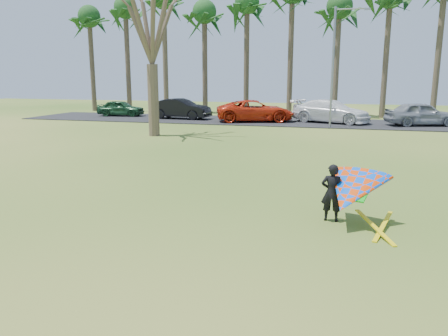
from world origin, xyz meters
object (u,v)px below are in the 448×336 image
(car_2, at_px, (255,111))
(car_4, at_px, (421,114))
(kite_flyer, at_px, (350,191))
(car_3, at_px, (331,111))
(car_0, at_px, (121,108))
(bare_tree_left, at_px, (151,15))
(streetlight, at_px, (335,62))
(car_1, at_px, (181,109))

(car_2, distance_m, car_4, 11.95)
(kite_flyer, bearing_deg, car_3, 93.26)
(car_0, bearing_deg, car_4, -98.94)
(bare_tree_left, xyz_separation_m, kite_flyer, (11.27, -13.59, -6.08))
(streetlight, height_order, car_0, streetlight)
(car_2, bearing_deg, car_1, 66.43)
(streetlight, bearing_deg, car_1, 166.92)
(car_3, bearing_deg, car_2, 117.22)
(car_2, bearing_deg, streetlight, -130.10)
(streetlight, bearing_deg, kite_flyer, -86.93)
(car_0, height_order, kite_flyer, kite_flyer)
(kite_flyer, bearing_deg, car_0, 128.48)
(car_0, distance_m, car_3, 18.09)
(bare_tree_left, xyz_separation_m, car_4, (16.18, 9.69, -6.02))
(car_2, bearing_deg, car_4, -106.95)
(car_0, bearing_deg, car_1, -105.51)
(car_4, bearing_deg, car_1, 72.55)
(bare_tree_left, xyz_separation_m, streetlight, (10.16, 7.00, -2.45))
(bare_tree_left, distance_m, car_3, 15.35)
(bare_tree_left, bearing_deg, streetlight, 34.57)
(car_0, bearing_deg, car_3, -98.70)
(car_3, height_order, kite_flyer, kite_flyer)
(car_4, distance_m, kite_flyer, 23.79)
(bare_tree_left, height_order, kite_flyer, bare_tree_left)
(car_2, xyz_separation_m, kite_flyer, (7.03, -22.91, -0.05))
(bare_tree_left, distance_m, streetlight, 12.58)
(streetlight, distance_m, car_1, 13.11)
(bare_tree_left, bearing_deg, car_0, 126.95)
(bare_tree_left, bearing_deg, car_1, 102.16)
(car_0, bearing_deg, car_2, -103.24)
(car_3, relative_size, car_4, 1.21)
(car_0, height_order, car_4, car_4)
(car_2, xyz_separation_m, car_4, (11.94, 0.37, 0.01))
(car_4, bearing_deg, car_3, 69.66)
(car_4, bearing_deg, car_2, 74.86)
(bare_tree_left, relative_size, car_2, 1.63)
(kite_flyer, bearing_deg, car_4, 78.08)
(streetlight, relative_size, car_2, 1.35)
(car_3, xyz_separation_m, kite_flyer, (1.35, -23.65, -0.08))
(car_0, relative_size, car_2, 0.68)
(car_3, bearing_deg, car_0, 107.29)
(car_4, bearing_deg, car_0, 70.36)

